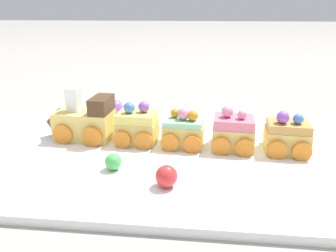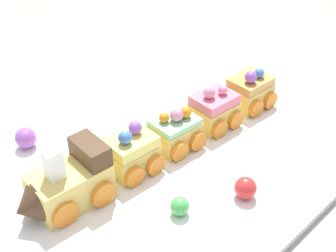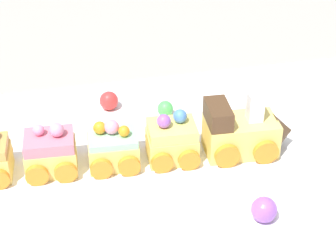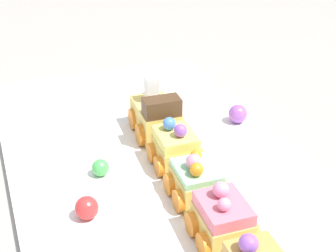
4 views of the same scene
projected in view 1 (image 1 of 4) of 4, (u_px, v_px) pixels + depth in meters
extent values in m
plane|color=gray|center=(166.00, 155.00, 0.53)|extent=(10.00, 10.00, 0.00)
cube|color=white|center=(166.00, 151.00, 0.52)|extent=(0.84, 0.40, 0.01)
cube|color=#EACC66|center=(85.00, 125.00, 0.55)|extent=(0.10, 0.06, 0.05)
cube|color=#4C331E|center=(101.00, 105.00, 0.54)|extent=(0.03, 0.05, 0.03)
cone|color=#4C331E|center=(53.00, 122.00, 0.56)|extent=(0.03, 0.05, 0.05)
cube|color=white|center=(74.00, 105.00, 0.54)|extent=(0.02, 0.02, 0.02)
cube|color=white|center=(73.00, 94.00, 0.54)|extent=(0.02, 0.02, 0.02)
cylinder|color=orange|center=(79.00, 122.00, 0.59)|extent=(0.03, 0.01, 0.03)
cylinder|color=orange|center=(62.00, 135.00, 0.53)|extent=(0.03, 0.01, 0.03)
cylinder|color=orange|center=(106.00, 123.00, 0.58)|extent=(0.03, 0.01, 0.03)
cylinder|color=orange|center=(92.00, 137.00, 0.52)|extent=(0.03, 0.01, 0.03)
cube|color=#EACC66|center=(138.00, 131.00, 0.54)|extent=(0.07, 0.05, 0.04)
cube|color=#EFE066|center=(137.00, 117.00, 0.53)|extent=(0.06, 0.05, 0.02)
sphere|color=#9956C6|center=(144.00, 107.00, 0.53)|extent=(0.02, 0.02, 0.02)
sphere|color=#4C84E0|center=(129.00, 108.00, 0.52)|extent=(0.02, 0.02, 0.02)
cylinder|color=orange|center=(132.00, 127.00, 0.57)|extent=(0.03, 0.01, 0.03)
cylinder|color=orange|center=(122.00, 139.00, 0.52)|extent=(0.03, 0.01, 0.03)
cylinder|color=orange|center=(152.00, 128.00, 0.57)|extent=(0.03, 0.01, 0.03)
cylinder|color=orange|center=(144.00, 141.00, 0.51)|extent=(0.03, 0.01, 0.03)
cube|color=#EACC66|center=(183.00, 134.00, 0.53)|extent=(0.07, 0.05, 0.04)
cube|color=#93DBA3|center=(184.00, 121.00, 0.52)|extent=(0.06, 0.05, 0.01)
sphere|color=orange|center=(193.00, 116.00, 0.51)|extent=(0.02, 0.02, 0.02)
sphere|color=pink|center=(184.00, 114.00, 0.51)|extent=(0.02, 0.02, 0.02)
sphere|color=orange|center=(175.00, 113.00, 0.52)|extent=(0.02, 0.02, 0.01)
cylinder|color=orange|center=(175.00, 129.00, 0.56)|extent=(0.03, 0.01, 0.03)
cylinder|color=orange|center=(170.00, 143.00, 0.51)|extent=(0.03, 0.01, 0.03)
cylinder|color=orange|center=(196.00, 131.00, 0.55)|extent=(0.03, 0.01, 0.03)
cylinder|color=orange|center=(192.00, 144.00, 0.50)|extent=(0.03, 0.01, 0.03)
cube|color=#EACC66|center=(233.00, 137.00, 0.52)|extent=(0.07, 0.05, 0.04)
cube|color=#E57084|center=(234.00, 122.00, 0.51)|extent=(0.06, 0.05, 0.01)
sphere|color=pink|center=(242.00, 115.00, 0.50)|extent=(0.02, 0.02, 0.01)
sphere|color=pink|center=(227.00, 112.00, 0.50)|extent=(0.02, 0.02, 0.02)
cylinder|color=orange|center=(222.00, 132.00, 0.55)|extent=(0.03, 0.01, 0.03)
cylinder|color=orange|center=(221.00, 146.00, 0.49)|extent=(0.03, 0.01, 0.03)
cylinder|color=orange|center=(243.00, 134.00, 0.54)|extent=(0.03, 0.01, 0.03)
cylinder|color=orange|center=(245.00, 148.00, 0.49)|extent=(0.03, 0.01, 0.03)
cube|color=#EACC66|center=(286.00, 141.00, 0.50)|extent=(0.07, 0.05, 0.04)
cube|color=#CC9347|center=(288.00, 126.00, 0.49)|extent=(0.06, 0.05, 0.01)
sphere|color=#4C84E0|center=(298.00, 118.00, 0.49)|extent=(0.02, 0.02, 0.02)
sphere|color=#9956C6|center=(283.00, 117.00, 0.49)|extent=(0.02, 0.02, 0.02)
cylinder|color=orange|center=(272.00, 135.00, 0.53)|extent=(0.03, 0.01, 0.03)
cylinder|color=orange|center=(277.00, 150.00, 0.48)|extent=(0.03, 0.01, 0.03)
cylinder|color=orange|center=(294.00, 137.00, 0.53)|extent=(0.03, 0.01, 0.03)
cylinder|color=orange|center=(302.00, 151.00, 0.47)|extent=(0.03, 0.01, 0.03)
sphere|color=#9956C6|center=(116.00, 107.00, 0.68)|extent=(0.03, 0.03, 0.03)
sphere|color=red|center=(166.00, 176.00, 0.41)|extent=(0.03, 0.03, 0.03)
sphere|color=#4CBC56|center=(113.00, 162.00, 0.45)|extent=(0.02, 0.02, 0.02)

